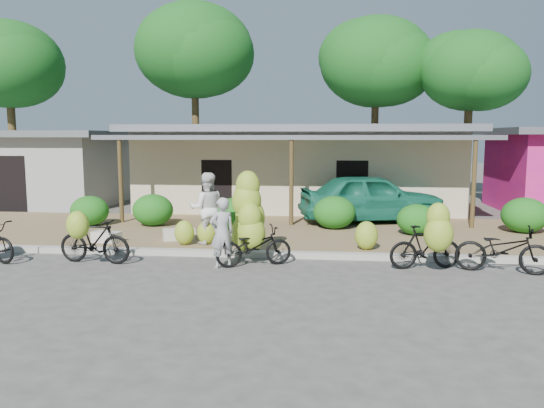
# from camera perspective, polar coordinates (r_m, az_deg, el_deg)

# --- Properties ---
(ground) EXTENTS (100.00, 100.00, 0.00)m
(ground) POSITION_cam_1_polar(r_m,az_deg,el_deg) (11.05, 0.03, -8.12)
(ground) COLOR #484542
(ground) RESTS_ON ground
(sidewalk) EXTENTS (60.00, 6.00, 0.12)m
(sidewalk) POSITION_cam_1_polar(r_m,az_deg,el_deg) (15.90, 1.82, -3.13)
(sidewalk) COLOR olive
(sidewalk) RESTS_ON ground
(curb) EXTENTS (60.00, 0.25, 0.15)m
(curb) POSITION_cam_1_polar(r_m,az_deg,el_deg) (12.97, 0.91, -5.46)
(curb) COLOR #A8A399
(curb) RESTS_ON ground
(shop_main) EXTENTS (13.00, 8.50, 3.35)m
(shop_main) POSITION_cam_1_polar(r_m,az_deg,el_deg) (21.59, 2.92, 4.07)
(shop_main) COLOR #BFB190
(shop_main) RESTS_ON ground
(shop_grey) EXTENTS (7.00, 6.00, 3.15)m
(shop_grey) POSITION_cam_1_polar(r_m,az_deg,el_deg) (24.77, -23.47, 3.65)
(shop_grey) COLOR gray
(shop_grey) RESTS_ON ground
(tree_back_left) EXTENTS (5.11, 4.98, 8.21)m
(tree_back_left) POSITION_cam_1_polar(r_m,az_deg,el_deg) (28.13, -26.74, 13.44)
(tree_back_left) COLOR #503E20
(tree_back_left) RESTS_ON ground
(tree_far_center) EXTENTS (5.94, 5.89, 9.52)m
(tree_far_center) POSITION_cam_1_polar(r_m,az_deg,el_deg) (27.89, -8.69, 16.16)
(tree_far_center) COLOR #503E20
(tree_far_center) RESTS_ON ground
(tree_center_right) EXTENTS (5.61, 5.53, 8.76)m
(tree_center_right) POSITION_cam_1_polar(r_m,az_deg,el_deg) (27.56, 10.73, 14.93)
(tree_center_right) COLOR #503E20
(tree_center_right) RESTS_ON ground
(tree_near_right) EXTENTS (4.64, 4.47, 7.67)m
(tree_near_right) POSITION_cam_1_polar(r_m,az_deg,el_deg) (26.15, 20.09, 13.48)
(tree_near_right) COLOR #503E20
(tree_near_right) RESTS_ON ground
(hedge_0) EXTENTS (1.21, 1.09, 0.95)m
(hedge_0) POSITION_cam_1_polar(r_m,az_deg,el_deg) (17.75, -19.02, -0.69)
(hedge_0) COLOR #155313
(hedge_0) RESTS_ON sidewalk
(hedge_1) EXTENTS (1.29, 1.16, 1.00)m
(hedge_1) POSITION_cam_1_polar(r_m,az_deg,el_deg) (17.16, -12.70, -0.63)
(hedge_1) COLOR #155313
(hedge_1) RESTS_ON sidewalk
(hedge_2) EXTENTS (1.25, 1.12, 0.97)m
(hedge_2) POSITION_cam_1_polar(r_m,az_deg,el_deg) (16.04, -4.15, -1.08)
(hedge_2) COLOR #155313
(hedge_2) RESTS_ON sidewalk
(hedge_3) EXTENTS (1.29, 1.16, 1.00)m
(hedge_3) POSITION_cam_1_polar(r_m,az_deg,el_deg) (16.33, 6.72, -0.90)
(hedge_3) COLOR #155313
(hedge_3) RESTS_ON sidewalk
(hedge_4) EXTENTS (1.14, 1.03, 0.89)m
(hedge_4) POSITION_cam_1_polar(r_m,az_deg,el_deg) (15.75, 15.31, -1.63)
(hedge_4) COLOR #155313
(hedge_4) RESTS_ON sidewalk
(hedge_5) EXTENTS (1.33, 1.20, 1.04)m
(hedge_5) POSITION_cam_1_polar(r_m,az_deg,el_deg) (17.21, 25.54, -1.09)
(hedge_5) COLOR #155313
(hedge_5) RESTS_ON sidewalk
(bike_left) EXTENTS (1.81, 1.20, 1.32)m
(bike_left) POSITION_cam_1_polar(r_m,az_deg,el_deg) (12.90, -18.75, -3.57)
(bike_left) COLOR black
(bike_left) RESTS_ON ground
(bike_center) EXTENTS (1.86, 1.44, 2.15)m
(bike_center) POSITION_cam_1_polar(r_m,az_deg,el_deg) (12.27, -2.34, -2.48)
(bike_center) COLOR black
(bike_center) RESTS_ON ground
(bike_right) EXTENTS (1.70, 1.29, 1.57)m
(bike_right) POSITION_cam_1_polar(r_m,az_deg,el_deg) (12.07, 16.57, -3.86)
(bike_right) COLOR black
(bike_right) RESTS_ON ground
(bike_far_right) EXTENTS (2.06, 1.08, 1.03)m
(bike_far_right) POSITION_cam_1_polar(r_m,az_deg,el_deg) (12.50, 23.57, -4.49)
(bike_far_right) COLOR black
(bike_far_right) RESTS_ON ground
(loose_banana_a) EXTENTS (0.52, 0.44, 0.65)m
(loose_banana_a) POSITION_cam_1_polar(r_m,az_deg,el_deg) (14.02, -9.41, -3.05)
(loose_banana_a) COLOR #B2CB32
(loose_banana_a) RESTS_ON sidewalk
(loose_banana_b) EXTENTS (0.50, 0.42, 0.62)m
(loose_banana_b) POSITION_cam_1_polar(r_m,az_deg,el_deg) (14.02, -7.05, -3.06)
(loose_banana_b) COLOR #B2CB32
(loose_banana_b) RESTS_ON sidewalk
(loose_banana_c) EXTENTS (0.58, 0.49, 0.72)m
(loose_banana_c) POSITION_cam_1_polar(r_m,az_deg,el_deg) (13.44, 10.12, -3.35)
(loose_banana_c) COLOR #B2CB32
(loose_banana_c) RESTS_ON sidewalk
(sack_near) EXTENTS (0.94, 0.70, 0.30)m
(sack_near) POSITION_cam_1_polar(r_m,az_deg,el_deg) (14.79, -9.97, -3.20)
(sack_near) COLOR beige
(sack_near) RESTS_ON sidewalk
(sack_far) EXTENTS (0.83, 0.58, 0.28)m
(sack_far) POSITION_cam_1_polar(r_m,az_deg,el_deg) (14.89, -17.37, -3.39)
(sack_far) COLOR beige
(sack_far) RESTS_ON sidewalk
(vendor) EXTENTS (0.69, 0.62, 1.59)m
(vendor) POSITION_cam_1_polar(r_m,az_deg,el_deg) (11.91, -5.38, -3.09)
(vendor) COLOR #9A9A9A
(vendor) RESTS_ON ground
(bystander) EXTENTS (1.06, 0.91, 1.88)m
(bystander) POSITION_cam_1_polar(r_m,az_deg,el_deg) (13.97, -7.01, -0.47)
(bystander) COLOR white
(bystander) RESTS_ON sidewalk
(teal_van) EXTENTS (5.04, 2.99, 1.61)m
(teal_van) POSITION_cam_1_polar(r_m,az_deg,el_deg) (17.78, 10.67, 0.68)
(teal_van) COLOR #16664D
(teal_van) RESTS_ON sidewalk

